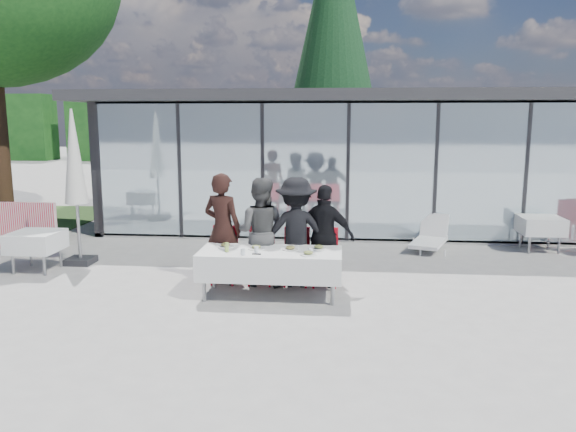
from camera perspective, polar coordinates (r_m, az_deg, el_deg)
The scene contains 26 objects.
ground at distance 9.18m, azimuth -0.34°, elevation -8.00°, with size 90.00×90.00×0.00m, color #9B9893.
pavilion at distance 16.91m, azimuth 9.34°, elevation 7.49°, with size 14.80×8.80×3.44m.
treeline at distance 36.81m, azimuth 0.98°, elevation 8.96°, with size 62.50×2.00×4.40m.
dining_table at distance 8.97m, azimuth -1.80°, elevation -4.86°, with size 2.26×0.96×0.75m.
diner_a at distance 9.64m, azimuth -6.65°, elevation -1.30°, with size 0.70×0.70×1.92m, color black.
diner_chair_a at distance 9.84m, azimuth -6.47°, elevation -3.59°, with size 0.44×0.44×0.97m.
diner_b at distance 9.53m, azimuth -2.85°, elevation -1.61°, with size 0.90×0.90×1.85m, color #4E4E4E.
diner_chair_b at distance 9.73m, azimuth -2.74°, elevation -3.70°, with size 0.44×0.44×0.97m.
diner_c at distance 9.46m, azimuth 0.83°, elevation -1.64°, with size 1.20×1.20×1.86m, color black.
diner_chair_c at distance 9.66m, azimuth 0.88°, elevation -3.78°, with size 0.44×0.44×0.97m.
diner_d at distance 9.45m, azimuth 3.78°, elevation -2.06°, with size 1.02×1.02×1.74m, color black.
diner_chair_d at distance 9.63m, azimuth 3.78°, elevation -3.84°, with size 0.44×0.44×0.97m.
plate_a at distance 9.21m, azimuth -6.36°, elevation -3.00°, with size 0.26×0.26×0.07m.
plate_b at distance 9.02m, azimuth -3.23°, elevation -3.24°, with size 0.26×0.26×0.07m.
plate_c at distance 8.96m, azimuth 0.24°, elevation -3.30°, with size 0.26×0.26×0.07m.
plate_d at distance 9.03m, azimuth 3.15°, elevation -3.22°, with size 0.26×0.26×0.07m.
plate_extra at distance 8.64m, azimuth 2.07°, elevation -3.82°, with size 0.26×0.26×0.07m.
juice_bottle at distance 8.89m, azimuth -6.24°, elevation -3.17°, with size 0.06×0.06×0.15m, color #94B54B.
drinking_glasses at distance 8.69m, azimuth -1.86°, elevation -3.57°, with size 1.09×0.23×0.10m.
folded_eyeglasses at distance 8.68m, azimuth -3.22°, elevation -3.88°, with size 0.14×0.03×0.01m, color black.
spare_table_left at distance 11.47m, azimuth -24.24°, elevation -2.39°, with size 0.86×0.86×0.74m.
spare_table_right at distance 13.20m, azimuth 24.26°, elevation -0.87°, with size 0.86×0.86×0.74m.
market_umbrella at distance 11.50m, azimuth -20.87°, elevation 4.78°, with size 0.50×0.50×3.00m.
lounger at distance 12.66m, azimuth 14.27°, elevation -2.09°, with size 1.02×1.46×0.72m.
conifer_tree at distance 21.92m, azimuth 4.64°, elevation 18.19°, with size 4.00×4.00×10.50m.
grass_patch at distance 17.66m, azimuth -26.73°, elevation -0.32°, with size 5.00×5.00×0.02m, color #385926.
Camera 1 is at (0.89, -8.69, 2.83)m, focal length 35.00 mm.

